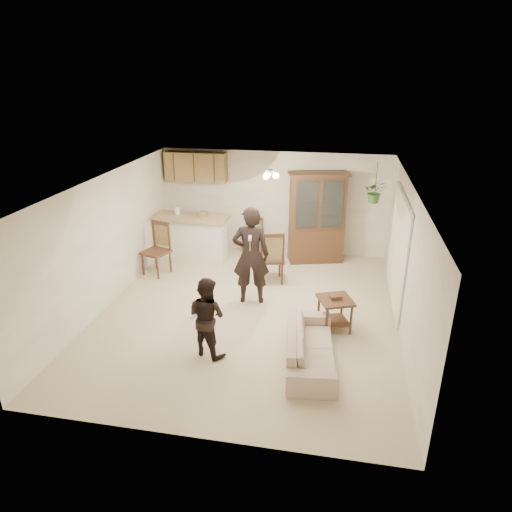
% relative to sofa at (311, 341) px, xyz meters
% --- Properties ---
extents(floor, '(6.50, 6.50, 0.00)m').
position_rel_sofa_xyz_m(floor, '(-1.28, 1.35, -0.37)').
color(floor, '#BAA58D').
rests_on(floor, ground).
extents(ceiling, '(5.50, 6.50, 0.02)m').
position_rel_sofa_xyz_m(ceiling, '(-1.28, 1.35, 2.13)').
color(ceiling, white).
rests_on(ceiling, wall_back).
extents(wall_back, '(5.50, 0.02, 2.50)m').
position_rel_sofa_xyz_m(wall_back, '(-1.28, 4.60, 0.88)').
color(wall_back, white).
rests_on(wall_back, ground).
extents(wall_front, '(5.50, 0.02, 2.50)m').
position_rel_sofa_xyz_m(wall_front, '(-1.28, -1.90, 0.88)').
color(wall_front, white).
rests_on(wall_front, ground).
extents(wall_left, '(0.02, 6.50, 2.50)m').
position_rel_sofa_xyz_m(wall_left, '(-4.03, 1.35, 0.88)').
color(wall_left, white).
rests_on(wall_left, ground).
extents(wall_right, '(0.02, 6.50, 2.50)m').
position_rel_sofa_xyz_m(wall_right, '(1.47, 1.35, 0.88)').
color(wall_right, white).
rests_on(wall_right, ground).
extents(breakfast_bar, '(1.60, 0.55, 1.00)m').
position_rel_sofa_xyz_m(breakfast_bar, '(-3.13, 3.70, 0.13)').
color(breakfast_bar, white).
rests_on(breakfast_bar, floor).
extents(bar_top, '(1.75, 0.70, 0.08)m').
position_rel_sofa_xyz_m(bar_top, '(-3.13, 3.70, 0.68)').
color(bar_top, tan).
rests_on(bar_top, breakfast_bar).
extents(upper_cabinets, '(1.50, 0.34, 0.70)m').
position_rel_sofa_xyz_m(upper_cabinets, '(-3.18, 4.42, 1.73)').
color(upper_cabinets, brown).
rests_on(upper_cabinets, wall_back).
extents(vertical_blinds, '(0.06, 2.30, 2.10)m').
position_rel_sofa_xyz_m(vertical_blinds, '(1.43, 2.25, 0.73)').
color(vertical_blinds, white).
rests_on(vertical_blinds, wall_right).
extents(ceiling_fixture, '(0.36, 0.36, 0.20)m').
position_rel_sofa_xyz_m(ceiling_fixture, '(-1.08, 2.55, 2.03)').
color(ceiling_fixture, '#FFF1BF').
rests_on(ceiling_fixture, ceiling).
extents(hanging_plant, '(0.43, 0.37, 0.48)m').
position_rel_sofa_xyz_m(hanging_plant, '(1.02, 3.75, 1.48)').
color(hanging_plant, '#345923').
rests_on(hanging_plant, ceiling).
extents(plant_cord, '(0.01, 0.01, 0.65)m').
position_rel_sofa_xyz_m(plant_cord, '(1.02, 3.75, 1.81)').
color(plant_cord, black).
rests_on(plant_cord, ceiling).
extents(sofa, '(0.92, 1.94, 0.73)m').
position_rel_sofa_xyz_m(sofa, '(0.00, 0.00, 0.00)').
color(sofa, beige).
rests_on(sofa, floor).
extents(adult, '(0.72, 0.53, 1.80)m').
position_rel_sofa_xyz_m(adult, '(-1.31, 1.82, 0.53)').
color(adult, black).
rests_on(adult, floor).
extents(child, '(0.80, 0.73, 1.35)m').
position_rel_sofa_xyz_m(child, '(-1.64, -0.08, 0.31)').
color(child, black).
rests_on(child, floor).
extents(china_hutch, '(1.44, 0.86, 2.14)m').
position_rel_sofa_xyz_m(china_hutch, '(-0.21, 4.14, 0.69)').
color(china_hutch, '#3D2416').
rests_on(china_hutch, floor).
extents(side_table, '(0.72, 0.72, 0.67)m').
position_rel_sofa_xyz_m(side_table, '(0.34, 1.04, -0.05)').
color(side_table, '#3D2416').
rests_on(side_table, floor).
extents(chair_bar, '(0.66, 0.66, 1.17)m').
position_rel_sofa_xyz_m(chair_bar, '(-3.65, 2.71, -0.04)').
color(chair_bar, '#3D2416').
rests_on(chair_bar, floor).
extents(chair_hutch_left, '(0.54, 0.54, 0.92)m').
position_rel_sofa_xyz_m(chair_hutch_left, '(-1.77, 4.29, -0.11)').
color(chair_hutch_left, '#3D2416').
rests_on(chair_hutch_left, floor).
extents(chair_hutch_right, '(0.64, 0.64, 1.17)m').
position_rel_sofa_xyz_m(chair_hutch_right, '(-1.06, 2.80, -0.03)').
color(chair_hutch_right, '#3D2416').
rests_on(chair_hutch_right, floor).
extents(controller_adult, '(0.08, 0.18, 0.05)m').
position_rel_sofa_xyz_m(controller_adult, '(-1.24, 1.37, 1.13)').
color(controller_adult, silver).
rests_on(controller_adult, adult).
extents(controller_child, '(0.08, 0.12, 0.04)m').
position_rel_sofa_xyz_m(controller_child, '(-1.77, -0.36, 0.46)').
color(controller_child, silver).
rests_on(controller_child, child).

